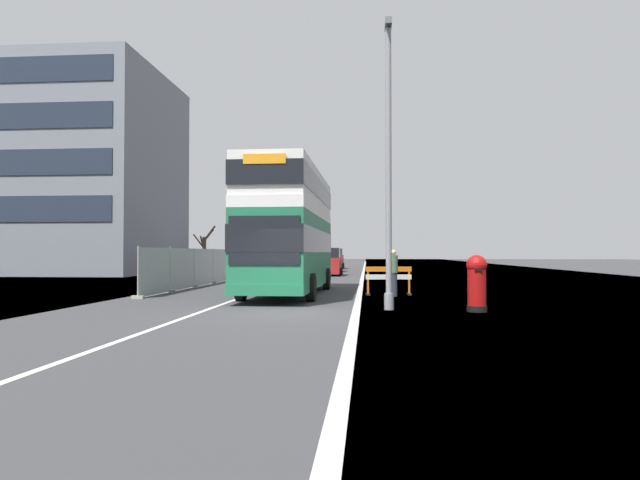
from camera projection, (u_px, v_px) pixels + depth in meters
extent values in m
cube|color=#38383A|center=(283.00, 315.00, 16.12)|extent=(140.00, 280.00, 0.10)
cube|color=#B2AFA8|center=(356.00, 314.00, 15.95)|extent=(0.24, 196.00, 0.01)
cube|color=silver|center=(200.00, 312.00, 16.32)|extent=(0.16, 168.00, 0.01)
cube|color=#1E6B47|center=(290.00, 252.00, 23.39)|extent=(2.67, 11.03, 2.84)
cube|color=silver|center=(290.00, 213.00, 23.43)|extent=(2.67, 11.03, 0.40)
cube|color=silver|center=(290.00, 190.00, 23.45)|extent=(2.64, 10.92, 1.47)
cube|color=black|center=(290.00, 241.00, 23.40)|extent=(2.70, 11.14, 0.91)
cube|color=black|center=(290.00, 190.00, 23.45)|extent=(2.68, 11.08, 0.81)
cube|color=black|center=(264.00, 240.00, 17.91)|extent=(2.32, 0.09, 1.56)
cube|color=orange|center=(264.00, 159.00, 17.97)|extent=(1.38, 0.08, 0.32)
cube|color=#1E6B47|center=(290.00, 281.00, 23.37)|extent=(2.70, 11.14, 0.36)
cylinder|color=black|center=(241.00, 287.00, 20.10)|extent=(0.31, 1.00, 1.00)
cylinder|color=black|center=(311.00, 287.00, 19.85)|extent=(0.31, 1.00, 1.00)
cylinder|color=black|center=(273.00, 279.00, 26.50)|extent=(0.31, 1.00, 1.00)
cylinder|color=black|center=(327.00, 279.00, 26.25)|extent=(0.31, 1.00, 1.00)
cylinder|color=gray|center=(389.00, 168.00, 17.08)|extent=(0.18, 0.18, 8.59)
cube|color=slate|center=(388.00, 24.00, 17.18)|extent=(0.20, 0.70, 0.20)
cylinder|color=gray|center=(389.00, 302.00, 16.99)|extent=(0.29, 0.29, 0.50)
cylinder|color=black|center=(477.00, 309.00, 16.42)|extent=(0.57, 0.57, 0.18)
cylinder|color=#AD0F0F|center=(477.00, 285.00, 16.44)|extent=(0.53, 0.53, 1.18)
sphere|color=#AD0F0F|center=(477.00, 265.00, 16.45)|extent=(0.60, 0.60, 0.60)
cube|color=black|center=(479.00, 270.00, 16.17)|extent=(0.22, 0.03, 0.07)
cube|color=orange|center=(388.00, 269.00, 22.87)|extent=(1.86, 0.29, 0.20)
cube|color=white|center=(389.00, 277.00, 22.86)|extent=(1.86, 0.29, 0.20)
cube|color=orange|center=(368.00, 282.00, 22.83)|extent=(0.08, 0.08, 1.06)
cube|color=black|center=(368.00, 294.00, 22.82)|extent=(0.19, 0.45, 0.08)
cube|color=orange|center=(409.00, 282.00, 22.88)|extent=(0.08, 0.08, 1.06)
cube|color=black|center=(409.00, 294.00, 22.87)|extent=(0.19, 0.45, 0.08)
cube|color=#A8AAAD|center=(155.00, 271.00, 22.76)|extent=(0.04, 3.26, 1.88)
cube|color=#A8AAAD|center=(183.00, 269.00, 26.15)|extent=(0.04, 3.26, 1.88)
cube|color=#A8AAAD|center=(204.00, 267.00, 29.53)|extent=(0.04, 3.26, 1.88)
cube|color=#A8AAAD|center=(221.00, 265.00, 32.92)|extent=(0.04, 3.26, 1.88)
cube|color=#A8AAAD|center=(234.00, 264.00, 36.31)|extent=(0.04, 3.26, 1.88)
cube|color=#A8AAAD|center=(245.00, 263.00, 39.70)|extent=(0.04, 3.26, 1.88)
cylinder|color=#939699|center=(138.00, 272.00, 21.06)|extent=(0.06, 0.06, 1.98)
cube|color=gray|center=(138.00, 297.00, 21.04)|extent=(0.44, 0.20, 0.12)
cylinder|color=#939699|center=(170.00, 270.00, 24.45)|extent=(0.06, 0.06, 1.98)
cube|color=gray|center=(170.00, 291.00, 24.43)|extent=(0.44, 0.20, 0.12)
cylinder|color=#939699|center=(194.00, 268.00, 27.84)|extent=(0.06, 0.06, 1.98)
cube|color=gray|center=(194.00, 286.00, 27.82)|extent=(0.44, 0.20, 0.12)
cylinder|color=#939699|center=(213.00, 266.00, 31.23)|extent=(0.06, 0.06, 1.98)
cube|color=gray|center=(212.00, 283.00, 31.21)|extent=(0.44, 0.20, 0.12)
cylinder|color=#939699|center=(228.00, 265.00, 34.61)|extent=(0.06, 0.06, 1.98)
cube|color=gray|center=(228.00, 280.00, 34.59)|extent=(0.44, 0.20, 0.12)
cylinder|color=#939699|center=(240.00, 264.00, 38.00)|extent=(0.06, 0.06, 1.98)
cube|color=gray|center=(240.00, 277.00, 37.98)|extent=(0.44, 0.20, 0.12)
cylinder|color=#939699|center=(250.00, 263.00, 41.39)|extent=(0.06, 0.06, 1.98)
cube|color=gray|center=(250.00, 275.00, 41.37)|extent=(0.44, 0.20, 0.12)
cube|color=maroon|center=(329.00, 266.00, 42.47)|extent=(1.80, 3.91, 1.16)
cube|color=black|center=(329.00, 253.00, 42.49)|extent=(1.66, 2.15, 0.75)
cylinder|color=black|center=(341.00, 271.00, 43.59)|extent=(0.20, 0.60, 0.60)
cylinder|color=black|center=(318.00, 271.00, 43.74)|extent=(0.20, 0.60, 0.60)
cylinder|color=black|center=(340.00, 272.00, 41.18)|extent=(0.20, 0.60, 0.60)
cylinder|color=black|center=(315.00, 272.00, 41.33)|extent=(0.20, 0.60, 0.60)
cube|color=black|center=(331.00, 263.00, 51.60)|extent=(1.82, 4.11, 1.15)
cube|color=black|center=(331.00, 253.00, 51.63)|extent=(1.67, 2.26, 0.82)
cylinder|color=black|center=(341.00, 268.00, 52.79)|extent=(0.20, 0.60, 0.60)
cylinder|color=black|center=(322.00, 268.00, 52.94)|extent=(0.20, 0.60, 0.60)
cylinder|color=black|center=(340.00, 269.00, 50.25)|extent=(0.20, 0.60, 0.60)
cylinder|color=black|center=(320.00, 269.00, 50.40)|extent=(0.20, 0.60, 0.60)
cube|color=maroon|center=(334.00, 261.00, 60.88)|extent=(1.85, 3.97, 1.29)
cube|color=black|center=(334.00, 252.00, 60.91)|extent=(1.70, 2.18, 0.71)
cylinder|color=black|center=(343.00, 266.00, 62.02)|extent=(0.20, 0.60, 0.60)
cylinder|color=black|center=(327.00, 266.00, 62.17)|extent=(0.20, 0.60, 0.60)
cylinder|color=black|center=(342.00, 266.00, 59.57)|extent=(0.20, 0.60, 0.60)
cylinder|color=black|center=(325.00, 266.00, 59.72)|extent=(0.20, 0.60, 0.60)
cylinder|color=#4C3D2D|center=(204.00, 254.00, 53.15)|extent=(0.36, 0.36, 3.22)
cylinder|color=#4C3D2D|center=(210.00, 233.00, 53.08)|extent=(1.21, 0.32, 1.43)
cylinder|color=#4C3D2D|center=(209.00, 235.00, 53.99)|extent=(0.56, 1.73, 1.22)
cylinder|color=#4C3D2D|center=(199.00, 241.00, 53.11)|extent=(1.11, 0.36, 1.41)
cylinder|color=#4C3D2D|center=(202.00, 244.00, 52.64)|extent=(0.20, 1.18, 1.53)
cylinder|color=#2D3342|center=(394.00, 285.00, 22.13)|extent=(0.29, 0.29, 0.93)
cylinder|color=#51704C|center=(393.00, 264.00, 22.15)|extent=(0.34, 0.34, 0.69)
sphere|color=beige|center=(393.00, 253.00, 22.16)|extent=(0.22, 0.22, 0.22)
cube|color=gray|center=(2.00, 175.00, 48.09)|extent=(28.01, 14.55, 16.72)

